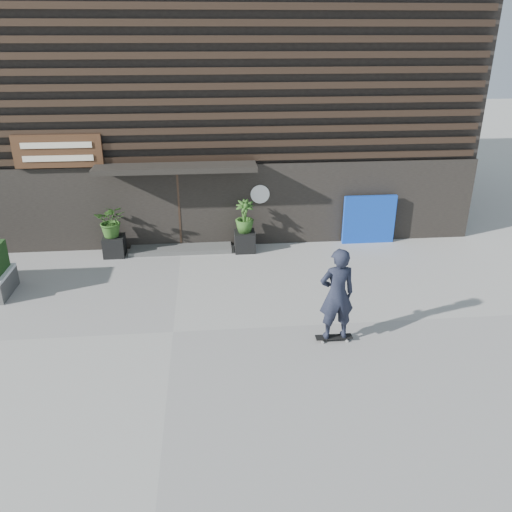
{
  "coord_description": "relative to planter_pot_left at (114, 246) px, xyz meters",
  "views": [
    {
      "loc": [
        0.89,
        -9.79,
        6.02
      ],
      "look_at": [
        1.96,
        1.45,
        1.1
      ],
      "focal_mm": 36.23,
      "sensor_mm": 36.0,
      "label": 1
    }
  ],
  "objects": [
    {
      "name": "ground",
      "position": [
        1.9,
        -4.4,
        -0.3
      ],
      "size": [
        80.0,
        80.0,
        0.0
      ],
      "primitive_type": "plane",
      "color": "#A09E98",
      "rests_on": "ground"
    },
    {
      "name": "entrance_step",
      "position": [
        1.9,
        0.2,
        -0.24
      ],
      "size": [
        3.0,
        0.8,
        0.12
      ],
      "primitive_type": "cube",
      "color": "#484946",
      "rests_on": "ground"
    },
    {
      "name": "planter_pot_left",
      "position": [
        0.0,
        0.0,
        0.0
      ],
      "size": [
        0.6,
        0.6,
        0.6
      ],
      "primitive_type": "cube",
      "color": "black",
      "rests_on": "ground"
    },
    {
      "name": "bamboo_left",
      "position": [
        0.0,
        0.0,
        0.78
      ],
      "size": [
        0.86,
        0.75,
        0.96
      ],
      "primitive_type": "imported",
      "color": "#2D591E",
      "rests_on": "planter_pot_left"
    },
    {
      "name": "planter_pot_right",
      "position": [
        3.8,
        0.0,
        0.0
      ],
      "size": [
        0.6,
        0.6,
        0.6
      ],
      "primitive_type": "cube",
      "color": "black",
      "rests_on": "ground"
    },
    {
      "name": "bamboo_right",
      "position": [
        3.8,
        0.0,
        0.78
      ],
      "size": [
        0.54,
        0.54,
        0.96
      ],
      "primitive_type": "imported",
      "color": "#2D591E",
      "rests_on": "planter_pot_right"
    },
    {
      "name": "blue_tarp",
      "position": [
        7.64,
        0.3,
        0.45
      ],
      "size": [
        1.6,
        0.12,
        1.5
      ],
      "primitive_type": "cube",
      "rotation": [
        0.0,
        0.0,
        0.0
      ],
      "color": "#0D38B1",
      "rests_on": "ground"
    },
    {
      "name": "building",
      "position": [
        1.9,
        5.56,
        3.69
      ],
      "size": [
        18.0,
        11.0,
        8.0
      ],
      "color": "black",
      "rests_on": "ground"
    },
    {
      "name": "skateboarder",
      "position": [
        5.32,
        -5.06,
        0.8
      ],
      "size": [
        0.78,
        0.54,
        2.11
      ],
      "color": "black",
      "rests_on": "ground"
    }
  ]
}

